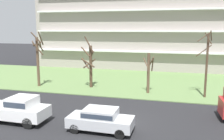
% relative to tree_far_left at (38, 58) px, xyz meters
% --- Properties ---
extents(ground, '(160.00, 160.00, 0.00)m').
position_rel_tree_far_left_xyz_m(ground, '(11.81, -8.32, -3.45)').
color(ground, '#232326').
extents(grass_lawn_strip, '(80.00, 16.00, 0.08)m').
position_rel_tree_far_left_xyz_m(grass_lawn_strip, '(11.81, 5.68, -3.41)').
color(grass_lawn_strip, '#66844C').
rests_on(grass_lawn_strip, ground).
extents(apartment_building, '(40.66, 12.57, 16.07)m').
position_rel_tree_far_left_xyz_m(apartment_building, '(11.81, 19.48, 4.59)').
color(apartment_building, '#9E938C').
rests_on(apartment_building, ground).
extents(tree_far_left, '(1.55, 1.48, 6.51)m').
position_rel_tree_far_left_xyz_m(tree_far_left, '(0.00, 0.00, 0.00)').
color(tree_far_left, brown).
rests_on(tree_far_left, ground).
extents(tree_left, '(1.86, 2.19, 6.00)m').
position_rel_tree_far_left_xyz_m(tree_left, '(6.06, 1.00, -0.64)').
color(tree_left, '#4C3828').
rests_on(tree_left, ground).
extents(tree_center, '(1.20, 1.21, 4.34)m').
position_rel_tree_far_left_xyz_m(tree_center, '(12.89, 0.24, -1.06)').
color(tree_center, brown).
rests_on(tree_center, ground).
extents(tree_right, '(1.52, 1.47, 6.68)m').
position_rel_tree_far_left_xyz_m(tree_right, '(18.51, 0.05, 0.12)').
color(tree_right, '#4C3828').
rests_on(tree_right, ground).
extents(pickup_white_center_left, '(5.42, 2.06, 1.95)m').
position_rel_tree_far_left_xyz_m(pickup_white_center_left, '(4.29, -10.33, -2.43)').
color(pickup_white_center_left, white).
rests_on(pickup_white_center_left, ground).
extents(sedan_silver_center_right, '(4.42, 1.85, 1.57)m').
position_rel_tree_far_left_xyz_m(sedan_silver_center_right, '(10.90, -10.32, -2.58)').
color(sedan_silver_center_right, '#B7BABF').
rests_on(sedan_silver_center_right, ground).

